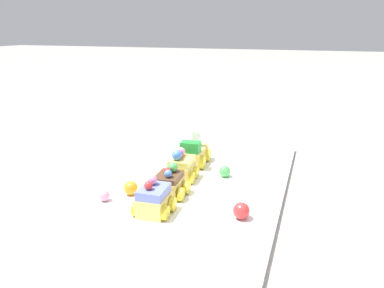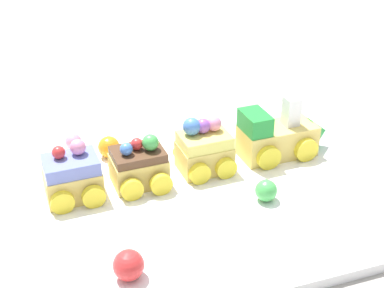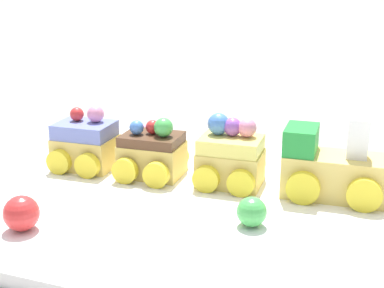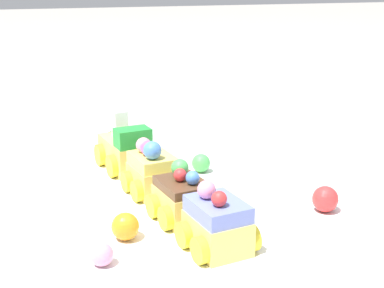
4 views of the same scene
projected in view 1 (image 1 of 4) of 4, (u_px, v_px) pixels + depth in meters
The scene contains 10 objects.
ground_plane at pixel (196, 187), 0.79m from camera, with size 10.00×10.00×0.00m, color gray.
display_board at pixel (196, 185), 0.79m from camera, with size 0.63×0.36×0.01m, color white.
cake_train_locomotive at pixel (195, 153), 0.89m from camera, with size 0.12×0.07×0.08m.
cake_car_lemon at pixel (181, 168), 0.79m from camera, with size 0.06×0.07×0.07m.
cake_car_chocolate at pixel (169, 184), 0.72m from camera, with size 0.06×0.07×0.06m.
cake_car_blueberry at pixel (154, 200), 0.65m from camera, with size 0.06×0.07×0.07m.
gumball_orange at pixel (131, 188), 0.72m from camera, with size 0.03×0.03×0.03m, color orange.
gumball_pink at pixel (104, 196), 0.70m from camera, with size 0.02×0.02×0.02m, color pink.
gumball_green at pixel (225, 171), 0.81m from camera, with size 0.03×0.03×0.03m, color #4CBC56.
gumball_red at pixel (241, 211), 0.63m from camera, with size 0.03×0.03×0.03m, color red.
Camera 1 is at (-0.69, -0.22, 0.32)m, focal length 35.00 mm.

